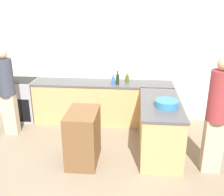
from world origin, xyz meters
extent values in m
plane|color=gray|center=(0.00, 0.00, 0.00)|extent=(14.00, 14.00, 0.00)
cube|color=silver|center=(0.00, 2.50, 1.35)|extent=(8.00, 0.06, 2.70)
cube|color=tan|center=(0.00, 2.18, 0.44)|extent=(2.96, 0.59, 0.88)
cube|color=#4C4C51|center=(0.00, 2.18, 0.90)|extent=(2.99, 0.62, 0.04)
cube|color=tan|center=(1.15, 1.09, 0.44)|extent=(0.66, 1.58, 0.88)
cube|color=#4C4C51|center=(1.15, 1.09, 0.90)|extent=(0.69, 1.61, 0.04)
cube|color=#99999E|center=(-1.83, 2.18, 0.46)|extent=(0.65, 0.59, 0.92)
cube|color=black|center=(-1.83, 1.88, 0.32)|extent=(0.54, 0.01, 0.52)
cube|color=black|center=(-1.83, 2.18, 0.93)|extent=(0.59, 0.54, 0.01)
cube|color=brown|center=(-0.13, 0.61, 0.45)|extent=(0.49, 0.75, 0.90)
cylinder|color=teal|center=(1.22, 0.90, 0.98)|extent=(0.39, 0.39, 0.11)
cylinder|color=silver|center=(0.25, 2.24, 1.01)|extent=(0.08, 0.08, 0.18)
cylinder|color=silver|center=(0.25, 2.24, 1.14)|extent=(0.04, 0.04, 0.07)
cylinder|color=#386BB7|center=(0.24, 2.02, 1.00)|extent=(0.06, 0.06, 0.16)
cylinder|color=#386BB7|center=(0.24, 2.02, 1.12)|extent=(0.03, 0.03, 0.06)
cylinder|color=black|center=(0.34, 2.05, 1.03)|extent=(0.06, 0.06, 0.21)
cylinder|color=black|center=(0.34, 2.05, 1.18)|extent=(0.03, 0.03, 0.08)
cylinder|color=#475B1E|center=(0.52, 2.23, 0.99)|extent=(0.08, 0.08, 0.14)
cylinder|color=#475B1E|center=(0.52, 2.23, 1.09)|extent=(0.04, 0.04, 0.05)
cube|color=#ADA38E|center=(-1.77, 1.46, 0.42)|extent=(0.27, 0.17, 0.84)
cylinder|color=#383D4C|center=(-1.77, 1.46, 1.19)|extent=(0.30, 0.30, 0.71)
sphere|color=tan|center=(-1.77, 1.46, 1.64)|extent=(0.20, 0.20, 0.20)
cube|color=#ADA38E|center=(1.92, 0.53, 0.44)|extent=(0.29, 0.18, 0.88)
cylinder|color=#993338|center=(1.92, 0.53, 1.26)|extent=(0.32, 0.32, 0.75)
camera|label=1|loc=(0.71, -3.15, 2.52)|focal=42.00mm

